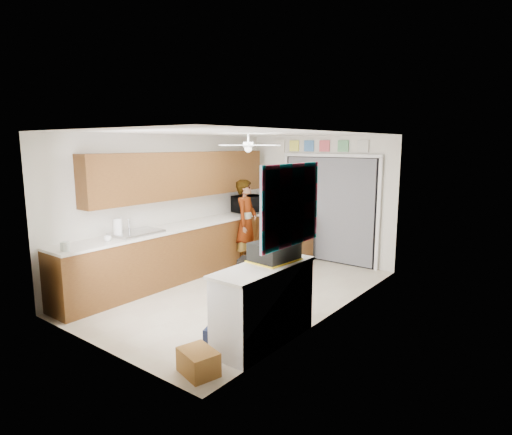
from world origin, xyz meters
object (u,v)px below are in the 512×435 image
Objects in this scene: cardboard_box at (198,362)px; cup at (108,238)px; suitcase at (274,251)px; navy_crate at (221,336)px; paper_towel_roll at (118,228)px; man at (246,223)px; microwave at (249,204)px; dog at (243,266)px.

cup is at bearing 165.65° from cardboard_box.
cup is at bearing -160.90° from suitcase.
paper_towel_roll is at bearing 173.47° from navy_crate.
navy_crate is 0.21× the size of man.
cardboard_box is 0.68m from navy_crate.
microwave is at bearing 138.65° from suitcase.
paper_towel_roll is 2.90m from cardboard_box.
dog is at bearing 65.56° from paper_towel_roll.
microwave is 1.13× the size of suitcase.
microwave is 1.51× the size of cardboard_box.
navy_crate is at bearing -80.47° from dog.
cup is at bearing -169.00° from microwave.
microwave is at bearing 17.26° from man.
paper_towel_roll is 0.17× the size of man.
paper_towel_roll is 0.58× the size of dog.
navy_crate is 2.65m from dog.
man is (-2.15, 3.46, 0.71)m from cardboard_box.
cup is (0.07, -3.38, -0.13)m from microwave.
paper_towel_roll is (-0.06, -3.12, -0.03)m from microwave.
man is (0.38, -0.55, -0.28)m from microwave.
paper_towel_roll reaches higher than suitcase.
paper_towel_roll is (-0.13, 0.26, 0.10)m from cup.
navy_crate is 3.49m from man.
suitcase is 0.33× the size of man.
paper_towel_roll is at bearing 160.95° from cardboard_box.
navy_crate is (-0.25, 0.63, -0.02)m from cardboard_box.
cup is 2.46m from dog.
cardboard_box is at bearing -14.35° from cup.
dog is (-1.78, 1.58, -0.86)m from suitcase.
suitcase is 1.12× the size of dog.
microwave is 5.78× the size of cup.
microwave is at bearing 91.15° from cup.
cardboard_box is (2.59, -0.90, -0.95)m from paper_towel_roll.
man is at bearing 100.87° from dog.
dog is at bearing -135.38° from microwave.
suitcase reaches higher than cardboard_box.
cup is 0.26× the size of cardboard_box.
cup is at bearing -132.88° from dog.
cardboard_box reaches higher than navy_crate.
microwave is 0.37× the size of man.
suitcase reaches higher than dog.
cardboard_box is 1.17× the size of navy_crate.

